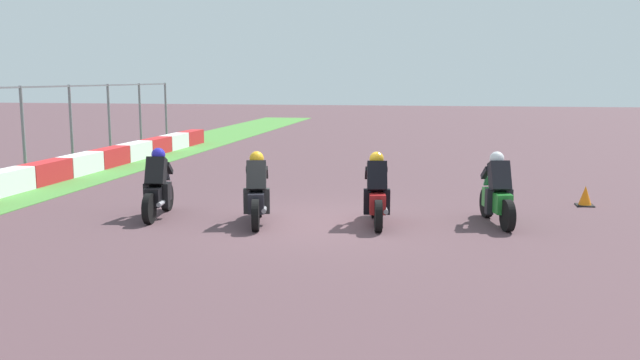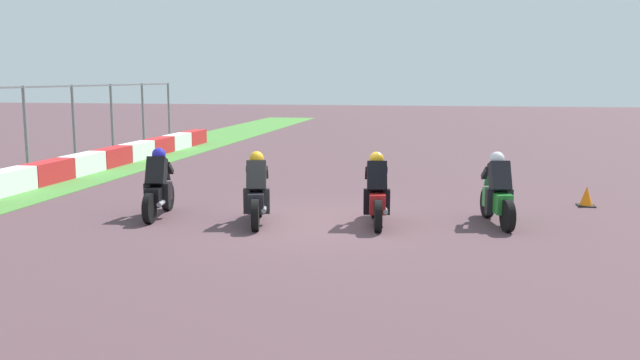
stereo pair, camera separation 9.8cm
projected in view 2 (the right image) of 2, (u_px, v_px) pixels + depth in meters
The scene contains 6 objects.
ground_plane at pixel (316, 223), 14.15m from camera, with size 120.00×120.00×0.00m, color #553B41.
rider_lane_a at pixel (498, 195), 13.91m from camera, with size 2.02×0.66×1.51m.
rider_lane_b at pixel (377, 195), 13.90m from camera, with size 2.04×0.60×1.51m.
rider_lane_c at pixel (257, 194), 13.99m from camera, with size 2.02×0.66×1.51m.
rider_lane_d at pixel (159, 189), 14.67m from camera, with size 2.04×0.59×1.51m.
traffic_cone at pixel (586, 197), 15.93m from camera, with size 0.40×0.40×0.48m.
Camera 2 is at (-13.60, -2.65, 3.03)m, focal length 37.73 mm.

